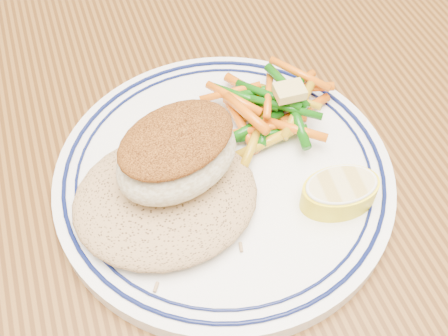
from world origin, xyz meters
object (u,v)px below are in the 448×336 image
at_px(plate, 224,176).
at_px(fish_fillet, 177,153).
at_px(dining_table, 261,222).
at_px(vegetable_pile, 270,108).
at_px(lemon_wedge, 340,192).
at_px(rice_pilaf, 165,195).

relative_size(plate, fish_fillet, 2.39).
height_order(dining_table, vegetable_pile, vegetable_pile).
bearing_deg(lemon_wedge, fish_fillet, 155.00).
height_order(dining_table, fish_fillet, fish_fillet).
bearing_deg(rice_pilaf, plate, 16.38).
bearing_deg(rice_pilaf, lemon_wedge, -17.75).
height_order(plate, vegetable_pile, vegetable_pile).
bearing_deg(rice_pilaf, dining_table, 16.37).
distance_m(plate, fish_fillet, 0.06).
relative_size(rice_pilaf, vegetable_pile, 1.20).
xyz_separation_m(fish_fillet, lemon_wedge, (0.10, -0.05, -0.03)).
bearing_deg(vegetable_pile, fish_fillet, -154.34).
bearing_deg(vegetable_pile, dining_table, -112.27).
distance_m(plate, rice_pilaf, 0.05).
relative_size(fish_fillet, lemon_wedge, 1.81).
height_order(dining_table, rice_pilaf, rice_pilaf).
bearing_deg(fish_fillet, rice_pilaf, -141.97).
distance_m(rice_pilaf, lemon_wedge, 0.12).
bearing_deg(dining_table, fish_fillet, -168.35).
distance_m(plate, vegetable_pile, 0.07).
distance_m(dining_table, lemon_wedge, 0.14).
bearing_deg(plate, rice_pilaf, -163.62).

